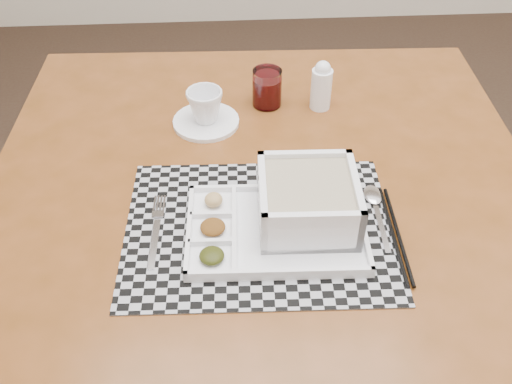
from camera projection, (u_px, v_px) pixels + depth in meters
dining_table at (263, 218)px, 1.19m from camera, size 1.14×1.14×0.83m
placemat at (259, 228)px, 1.05m from camera, size 0.50×0.39×0.00m
serving_tray at (298, 210)px, 1.02m from camera, size 0.33×0.23×0.10m
fork at (156, 229)px, 1.04m from camera, size 0.02×0.19×0.00m
spoon at (374, 200)px, 1.10m from camera, size 0.04×0.18×0.01m
chopsticks at (396, 234)px, 1.03m from camera, size 0.02×0.24×0.01m
saucer at (206, 122)px, 1.29m from camera, size 0.15×0.15×0.01m
cup at (205, 106)px, 1.26m from camera, size 0.09×0.09×0.08m
juice_glass at (267, 89)px, 1.32m from camera, size 0.07×0.07×0.09m
creamer_bottle at (321, 86)px, 1.30m from camera, size 0.05×0.05×0.12m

